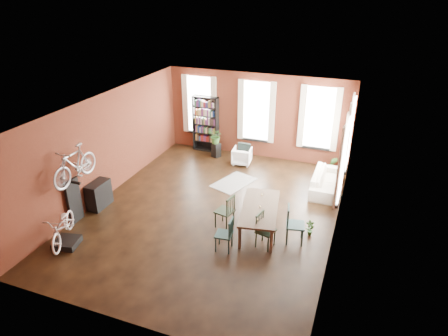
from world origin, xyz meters
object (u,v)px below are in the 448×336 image
at_px(white_armchair, 242,155).
at_px(cream_sofa, 327,178).
at_px(dining_chair_b, 225,211).
at_px(bike_trainer, 67,243).
at_px(console_table, 99,195).
at_px(plant_stand, 216,150).
at_px(dining_table, 259,218).
at_px(dining_chair_c, 266,231).
at_px(bicycle_floor, 60,214).
at_px(bookshelf, 206,124).
at_px(dining_chair_d, 295,225).
at_px(dining_chair_a, 224,234).

distance_m(white_armchair, cream_sofa, 3.33).
xyz_separation_m(dining_chair_b, bike_trainer, (-3.49, -2.27, -0.40)).
bearing_deg(bike_trainer, console_table, 101.85).
distance_m(white_armchair, console_table, 5.38).
height_order(cream_sofa, plant_stand, cream_sofa).
distance_m(dining_chair_b, console_table, 3.91).
height_order(cream_sofa, bike_trainer, cream_sofa).
bearing_deg(white_armchair, dining_table, 108.70).
relative_size(dining_chair_c, console_table, 1.16).
relative_size(white_armchair, bicycle_floor, 0.43).
distance_m(dining_chair_c, bookshelf, 6.68).
distance_m(dining_table, console_table, 4.87).
xyz_separation_m(cream_sofa, bicycle_floor, (-5.83, -5.47, 0.56)).
relative_size(white_armchair, cream_sofa, 0.33).
bearing_deg(plant_stand, dining_chair_b, -65.56).
height_order(bookshelf, bike_trainer, bookshelf).
relative_size(white_armchair, plant_stand, 1.23).
bearing_deg(bicycle_floor, dining_chair_c, -3.24).
xyz_separation_m(dining_chair_b, console_table, (-3.90, -0.32, -0.09)).
xyz_separation_m(dining_chair_c, plant_stand, (-3.29, 4.89, -0.19)).
relative_size(dining_table, cream_sofa, 1.00).
distance_m(dining_chair_b, dining_chair_d, 1.95).
bearing_deg(bike_trainer, bicycle_floor, -118.49).
xyz_separation_m(dining_chair_a, dining_chair_b, (-0.35, 0.99, 0.04)).
bearing_deg(plant_stand, dining_chair_c, -56.05).
height_order(dining_table, cream_sofa, cream_sofa).
relative_size(plant_stand, bicycle_floor, 0.35).
distance_m(dining_chair_a, console_table, 4.30).
bearing_deg(bookshelf, bicycle_floor, -97.01).
bearing_deg(bike_trainer, dining_chair_b, 33.01).
bearing_deg(plant_stand, dining_chair_a, -66.43).
relative_size(dining_chair_a, bicycle_floor, 0.56).
height_order(dining_chair_a, bookshelf, bookshelf).
relative_size(dining_chair_b, bike_trainer, 1.68).
relative_size(dining_chair_a, console_table, 1.12).
xyz_separation_m(bookshelf, white_armchair, (1.76, -0.75, -0.76)).
distance_m(dining_chair_c, bicycle_floor, 5.15).
xyz_separation_m(dining_table, white_armchair, (-1.80, 3.95, -0.01)).
relative_size(dining_table, white_armchair, 3.04).
height_order(dining_chair_d, bike_trainer, dining_chair_d).
height_order(dining_chair_a, dining_chair_d, dining_chair_d).
xyz_separation_m(dining_table, bike_trainer, (-4.43, -2.45, -0.27)).
bearing_deg(dining_table, cream_sofa, 54.94).
distance_m(dining_table, dining_chair_b, 0.97).
bearing_deg(bookshelf, dining_table, -52.85).
bearing_deg(dining_chair_a, console_table, -104.05).
relative_size(dining_chair_a, dining_chair_b, 0.92).
xyz_separation_m(bookshelf, cream_sofa, (4.95, -1.70, -0.69)).
xyz_separation_m(bookshelf, console_table, (-1.28, -5.20, -0.70)).
bearing_deg(white_armchair, plant_stand, -19.20).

